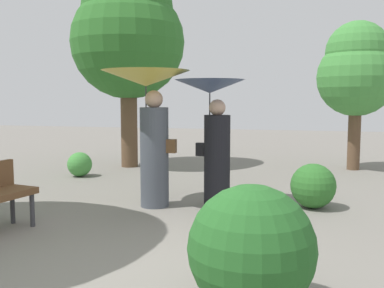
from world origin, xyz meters
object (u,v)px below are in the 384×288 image
at_px(tree_near_left, 128,32).
at_px(person_left, 150,110).
at_px(person_right, 213,123).
at_px(tree_near_right, 357,70).

bearing_deg(tree_near_left, person_left, -62.70).
height_order(person_right, tree_near_right, tree_near_right).
xyz_separation_m(person_right, tree_near_right, (2.42, 4.17, 1.01)).
height_order(person_left, tree_near_right, tree_near_right).
bearing_deg(tree_near_right, tree_near_left, -170.23).
bearing_deg(tree_near_right, person_left, -126.89).
xyz_separation_m(person_left, person_right, (0.92, 0.27, -0.19)).
distance_m(person_right, tree_near_left, 4.69).
height_order(person_right, tree_near_left, tree_near_left).
bearing_deg(person_left, person_right, -70.48).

